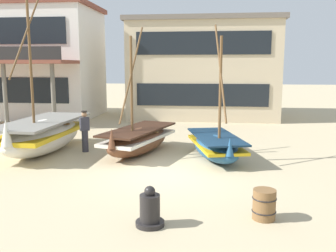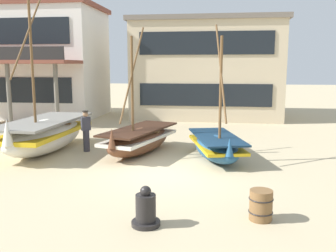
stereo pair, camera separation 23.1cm
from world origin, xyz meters
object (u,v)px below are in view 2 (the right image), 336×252
object	(u,v)px
harbor_building_annex	(29,62)
harbor_building_main	(207,69)
fisherman_by_hull	(86,131)
wooden_barrel	(261,205)
fishing_boat_near_left	(139,139)
capstan_winch	(146,210)
fishing_boat_centre_large	(44,134)
fishing_boat_far_right	(216,146)

from	to	relation	value
harbor_building_annex	harbor_building_main	bearing A→B (deg)	7.56
fisherman_by_hull	harbor_building_main	world-z (taller)	harbor_building_main
wooden_barrel	harbor_building_main	xyz separation A→B (m)	(-1.81, 17.82, 2.92)
harbor_building_main	harbor_building_annex	world-z (taller)	harbor_building_annex
fisherman_by_hull	fishing_boat_near_left	bearing A→B (deg)	-1.35
fisherman_by_hull	capstan_winch	world-z (taller)	fisherman_by_hull
fishing_boat_centre_large	capstan_winch	size ratio (longest dim) A/B	7.53
harbor_building_annex	fishing_boat_near_left	bearing A→B (deg)	-45.80
fishing_boat_far_right	harbor_building_annex	world-z (taller)	harbor_building_annex
fishing_boat_near_left	fishing_boat_far_right	bearing A→B (deg)	-9.16
fishing_boat_far_right	harbor_building_annex	bearing A→B (deg)	140.50
fishing_boat_centre_large	wooden_barrel	xyz separation A→B (m)	(7.96, -5.70, -0.39)
fishing_boat_centre_large	fishing_boat_far_right	xyz separation A→B (m)	(6.93, -0.23, -0.23)
harbor_building_annex	fisherman_by_hull	bearing A→B (deg)	-52.80
fishing_boat_centre_large	harbor_building_main	world-z (taller)	fishing_boat_centre_large
capstan_winch	wooden_barrel	distance (m)	2.61
fishing_boat_far_right	wooden_barrel	xyz separation A→B (m)	(1.03, -5.47, -0.16)
capstan_winch	harbor_building_annex	bearing A→B (deg)	124.35
fishing_boat_centre_large	fisherman_by_hull	xyz separation A→B (m)	(1.65, 0.32, 0.10)
fisherman_by_hull	capstan_winch	bearing A→B (deg)	-60.41
fishing_boat_far_right	fishing_boat_centre_large	bearing A→B (deg)	178.14
fishing_boat_far_right	harbor_building_main	distance (m)	12.68
wooden_barrel	harbor_building_annex	xyz separation A→B (m)	(-14.04, 16.19, 3.40)
fishing_boat_centre_large	fishing_boat_far_right	distance (m)	6.94
wooden_barrel	harbor_building_annex	bearing A→B (deg)	130.93
fishing_boat_near_left	fishing_boat_far_right	world-z (taller)	fishing_boat_far_right
fisherman_by_hull	harbor_building_annex	world-z (taller)	harbor_building_annex
fishing_boat_centre_large	harbor_building_main	size ratio (longest dim) A/B	0.68
wooden_barrel	harbor_building_annex	world-z (taller)	harbor_building_annex
fishing_boat_centre_large	harbor_building_annex	size ratio (longest dim) A/B	0.67
capstan_winch	harbor_building_annex	world-z (taller)	harbor_building_annex
fishing_boat_centre_large	wooden_barrel	distance (m)	9.80
wooden_barrel	capstan_winch	bearing A→B (deg)	-165.77
harbor_building_annex	wooden_barrel	bearing A→B (deg)	-49.07
fishing_boat_far_right	wooden_barrel	world-z (taller)	fishing_boat_far_right
fishing_boat_centre_large	capstan_winch	bearing A→B (deg)	-49.43
fishing_boat_centre_large	wooden_barrel	world-z (taller)	fishing_boat_centre_large
fishing_boat_centre_large	fisherman_by_hull	world-z (taller)	fishing_boat_centre_large
fishing_boat_far_right	harbor_building_annex	xyz separation A→B (m)	(-13.01, 10.72, 3.24)
fisherman_by_hull	harbor_building_main	size ratio (longest dim) A/B	0.17
fishing_boat_far_right	harbor_building_main	world-z (taller)	harbor_building_main
fishing_boat_far_right	harbor_building_main	bearing A→B (deg)	93.61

